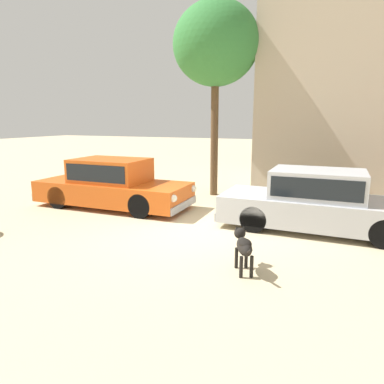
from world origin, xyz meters
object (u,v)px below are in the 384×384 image
object	(u,v)px
parked_sedan_second	(318,201)
parked_sedan_nearest	(112,183)
stray_dog_spotted	(244,245)
acacia_tree_left	(216,45)

from	to	relation	value
parked_sedan_second	parked_sedan_nearest	bearing A→B (deg)	-179.60
parked_sedan_nearest	stray_dog_spotted	xyz separation A→B (m)	(4.71, -2.91, -0.23)
parked_sedan_nearest	acacia_tree_left	world-z (taller)	acacia_tree_left
parked_sedan_second	stray_dog_spotted	world-z (taller)	parked_sedan_second
parked_sedan_second	acacia_tree_left	distance (m)	6.13
parked_sedan_second	acacia_tree_left	size ratio (longest dim) A/B	0.74
parked_sedan_second	acacia_tree_left	bearing A→B (deg)	142.13
parked_sedan_nearest	acacia_tree_left	bearing A→B (deg)	50.57
parked_sedan_nearest	acacia_tree_left	xyz separation A→B (m)	(2.22, 2.77, 4.18)
parked_sedan_nearest	stray_dog_spotted	distance (m)	5.54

